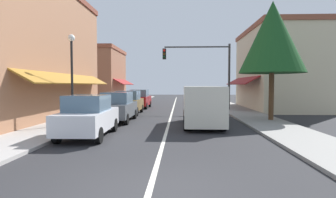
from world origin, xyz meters
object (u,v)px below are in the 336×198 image
parked_car_nearest_left (88,116)px  traffic_signal_mast_arm (206,65)px  tree_right_near (272,37)px  street_lamp_left_near (72,65)px  van_in_lane (202,105)px  parked_car_third_left (129,102)px  parked_car_second_left (118,107)px  parked_car_far_left (140,99)px

parked_car_nearest_left → traffic_signal_mast_arm: bearing=62.0°
tree_right_near → street_lamp_left_near: bearing=-166.8°
van_in_lane → street_lamp_left_near: bearing=-174.0°
traffic_signal_mast_arm → street_lamp_left_near: traffic_signal_mast_arm is taller
parked_car_third_left → van_in_lane: 7.71m
parked_car_second_left → tree_right_near: size_ratio=0.58×
parked_car_nearest_left → parked_car_third_left: (-0.01, 9.13, 0.00)m
traffic_signal_mast_arm → van_in_lane: bearing=-96.3°
traffic_signal_mast_arm → tree_right_near: bearing=-64.3°
traffic_signal_mast_arm → tree_right_near: 7.65m
tree_right_near → parked_car_third_left: bearing=157.3°
parked_car_far_left → traffic_signal_mast_arm: bearing=-21.5°
van_in_lane → street_lamp_left_near: size_ratio=1.08×
parked_car_third_left → parked_car_far_left: size_ratio=0.99×
parked_car_nearest_left → traffic_signal_mast_arm: (6.02, 12.07, 3.04)m
van_in_lane → street_lamp_left_near: street_lamp_left_near is taller
parked_car_third_left → tree_right_near: bearing=-22.9°
street_lamp_left_near → parked_car_third_left: bearing=75.0°
parked_car_third_left → street_lamp_left_near: 7.10m
parked_car_nearest_left → parked_car_third_left: size_ratio=1.01×
parked_car_nearest_left → parked_car_third_left: same height
parked_car_second_left → parked_car_third_left: bearing=91.9°
parked_car_nearest_left → parked_car_third_left: bearing=88.5°
van_in_lane → traffic_signal_mast_arm: (0.97, 8.75, 2.77)m
parked_car_nearest_left → parked_car_far_left: 14.56m
parked_car_far_left → tree_right_near: size_ratio=0.58×
parked_car_third_left → parked_car_far_left: same height
parked_car_second_left → parked_car_far_left: same height
parked_car_nearest_left → van_in_lane: 6.05m
parked_car_third_left → tree_right_near: tree_right_near is taller
parked_car_far_left → tree_right_near: 13.78m
parked_car_third_left → traffic_signal_mast_arm: size_ratio=0.72×
parked_car_nearest_left → parked_car_second_left: bearing=87.1°
parked_car_nearest_left → street_lamp_left_near: street_lamp_left_near is taller
van_in_lane → traffic_signal_mast_arm: traffic_signal_mast_arm is taller
parked_car_third_left → van_in_lane: (5.06, -5.81, 0.27)m
parked_car_nearest_left → street_lamp_left_near: 3.96m
parked_car_far_left → street_lamp_left_near: 12.26m
parked_car_nearest_left → parked_car_second_left: 4.90m
parked_car_third_left → van_in_lane: bearing=-49.2°
parked_car_far_left → traffic_signal_mast_arm: (5.99, -2.49, 3.04)m
parked_car_second_left → tree_right_near: bearing=2.3°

